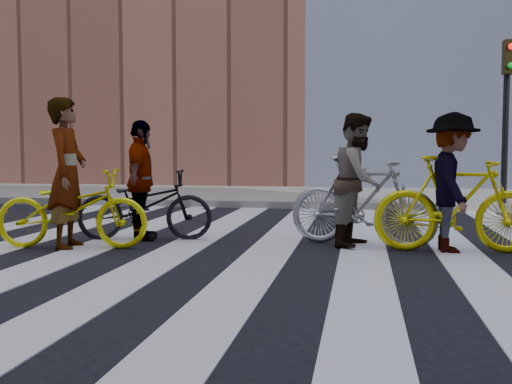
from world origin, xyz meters
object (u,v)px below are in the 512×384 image
(rider_rear, at_px, (141,180))
(bike_silver_mid, at_px, (362,201))
(bike_yellow_left, at_px, (72,209))
(bike_yellow_right, at_px, (456,204))
(bike_dark_rear, at_px, (145,205))
(rider_left, at_px, (67,173))
(rider_mid, at_px, (358,180))
(rider_right, at_px, (452,183))
(traffic_signal, at_px, (507,95))

(rider_rear, bearing_deg, bike_silver_mid, -100.60)
(bike_silver_mid, bearing_deg, bike_yellow_left, 119.13)
(bike_yellow_right, distance_m, bike_dark_rear, 3.98)
(bike_dark_rear, bearing_deg, bike_yellow_left, 130.47)
(bike_dark_rear, distance_m, rider_left, 1.14)
(bike_yellow_left, height_order, rider_mid, rider_mid)
(bike_yellow_left, height_order, bike_dark_rear, bike_yellow_left)
(bike_yellow_right, height_order, rider_rear, rider_rear)
(rider_mid, bearing_deg, bike_silver_mid, -73.71)
(bike_dark_rear, bearing_deg, rider_rear, 79.28)
(bike_dark_rear, bearing_deg, rider_right, -104.71)
(bike_silver_mid, xyz_separation_m, rider_mid, (-0.05, -0.00, 0.27))
(bike_yellow_left, xyz_separation_m, rider_right, (4.56, 0.52, 0.34))
(bike_dark_rear, height_order, rider_mid, rider_mid)
(bike_yellow_left, bearing_deg, rider_left, 82.25)
(traffic_signal, xyz_separation_m, rider_rear, (-5.70, -4.85, -1.47))
(bike_dark_rear, xyz_separation_m, rider_mid, (2.83, 0.01, 0.36))
(bike_dark_rear, bearing_deg, traffic_signal, -60.11)
(bike_yellow_left, bearing_deg, rider_right, -91.23)
(bike_silver_mid, bearing_deg, rider_left, 118.95)
(traffic_signal, bearing_deg, rider_rear, -139.64)
(bike_yellow_right, relative_size, rider_rear, 1.18)
(rider_left, bearing_deg, rider_mid, -84.92)
(bike_silver_mid, relative_size, rider_mid, 1.13)
(bike_yellow_left, height_order, bike_yellow_right, bike_yellow_right)
(traffic_signal, xyz_separation_m, rider_right, (-1.73, -5.12, -1.45))
(bike_silver_mid, distance_m, rider_right, 1.11)
(bike_yellow_left, height_order, bike_silver_mid, bike_silver_mid)
(bike_dark_rear, xyz_separation_m, rider_right, (3.92, -0.27, 0.35))
(traffic_signal, bearing_deg, bike_dark_rear, -139.39)
(bike_dark_rear, relative_size, rider_rear, 1.12)
(traffic_signal, height_order, rider_right, traffic_signal)
(bike_silver_mid, height_order, bike_yellow_right, bike_yellow_right)
(bike_silver_mid, distance_m, bike_yellow_right, 1.13)
(rider_right, bearing_deg, bike_dark_rear, 84.41)
(traffic_signal, xyz_separation_m, bike_silver_mid, (-2.77, -4.84, -1.71))
(traffic_signal, height_order, bike_yellow_left, traffic_signal)
(traffic_signal, relative_size, rider_left, 1.79)
(bike_yellow_right, relative_size, rider_left, 1.03)
(bike_dark_rear, distance_m, rider_rear, 0.34)
(traffic_signal, relative_size, rider_right, 2.01)
(rider_right, bearing_deg, bike_silver_mid, 73.41)
(rider_left, height_order, rider_mid, rider_left)
(bike_dark_rear, relative_size, rider_right, 1.09)
(bike_yellow_right, relative_size, rider_right, 1.15)
(bike_dark_rear, height_order, rider_left, rider_left)
(rider_rear, bearing_deg, rider_mid, -100.60)
(bike_dark_rear, xyz_separation_m, rider_left, (-0.69, -0.79, 0.45))
(traffic_signal, distance_m, bike_yellow_right, 5.65)
(bike_yellow_left, xyz_separation_m, rider_rear, (0.59, 0.79, 0.31))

